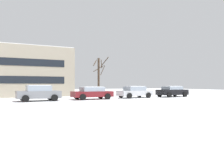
# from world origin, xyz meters

# --- Properties ---
(parked_car_gray) EXTENTS (4.02, 2.16, 1.53)m
(parked_car_gray) POSITION_xyz_m (3.40, 8.08, 0.78)
(parked_car_gray) COLOR slate
(parked_car_gray) RESTS_ON ground
(parked_car_maroon) EXTENTS (4.34, 2.09, 1.35)m
(parked_car_maroon) POSITION_xyz_m (8.87, 8.10, 0.70)
(parked_car_maroon) COLOR maroon
(parked_car_maroon) RESTS_ON ground
(parked_car_silver) EXTENTS (4.14, 2.15, 1.39)m
(parked_car_silver) POSITION_xyz_m (14.33, 8.37, 0.71)
(parked_car_silver) COLOR silver
(parked_car_silver) RESTS_ON ground
(parked_car_black) EXTENTS (4.09, 2.11, 1.39)m
(parked_car_black) POSITION_xyz_m (19.80, 8.07, 0.72)
(parked_car_black) COLOR black
(parked_car_black) RESTS_ON ground
(tree_far_right) EXTENTS (1.82, 1.83, 5.05)m
(tree_far_right) POSITION_xyz_m (11.28, 11.93, 2.73)
(tree_far_right) COLOR #423326
(tree_far_right) RESTS_ON ground
(building_far_left) EXTENTS (14.22, 11.72, 6.54)m
(building_far_left) POSITION_xyz_m (1.89, 20.68, 3.27)
(building_far_left) COLOR #9E937F
(building_far_left) RESTS_ON ground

